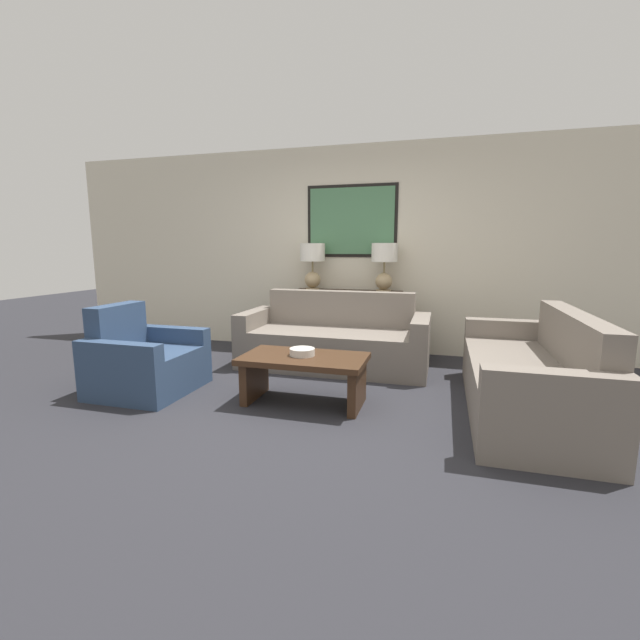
% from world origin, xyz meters
% --- Properties ---
extents(ground_plane, '(20.00, 20.00, 0.00)m').
position_xyz_m(ground_plane, '(0.00, 0.00, 0.00)').
color(ground_plane, '#28282D').
extents(back_wall, '(8.29, 0.12, 2.65)m').
position_xyz_m(back_wall, '(0.00, 2.33, 1.33)').
color(back_wall, beige).
rests_on(back_wall, ground_plane).
extents(console_table, '(1.38, 0.38, 0.82)m').
position_xyz_m(console_table, '(0.00, 2.06, 0.41)').
color(console_table, '#332319').
rests_on(console_table, ground_plane).
extents(table_lamp_left, '(0.32, 0.32, 0.60)m').
position_xyz_m(table_lamp_left, '(-0.46, 2.06, 1.19)').
color(table_lamp_left, tan).
rests_on(table_lamp_left, console_table).
extents(table_lamp_right, '(0.32, 0.32, 0.60)m').
position_xyz_m(table_lamp_right, '(0.46, 2.06, 1.19)').
color(table_lamp_right, tan).
rests_on(table_lamp_right, console_table).
extents(couch_by_back_wall, '(2.12, 0.86, 0.85)m').
position_xyz_m(couch_by_back_wall, '(0.00, 1.39, 0.29)').
color(couch_by_back_wall, slate).
rests_on(couch_by_back_wall, ground_plane).
extents(couch_by_side, '(0.86, 2.12, 0.85)m').
position_xyz_m(couch_by_side, '(1.90, 0.47, 0.29)').
color(couch_by_side, slate).
rests_on(couch_by_side, ground_plane).
extents(coffee_table, '(1.08, 0.61, 0.43)m').
position_xyz_m(coffee_table, '(0.03, 0.17, 0.31)').
color(coffee_table, '#3D2616').
rests_on(coffee_table, ground_plane).
extents(decorative_bowl, '(0.22, 0.22, 0.06)m').
position_xyz_m(decorative_bowl, '(0.01, 0.18, 0.46)').
color(decorative_bowl, beige).
rests_on(decorative_bowl, coffee_table).
extents(armchair_near_back_wall, '(0.83, 0.90, 0.83)m').
position_xyz_m(armchair_near_back_wall, '(-1.54, 0.07, 0.28)').
color(armchair_near_back_wall, navy).
rests_on(armchair_near_back_wall, ground_plane).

